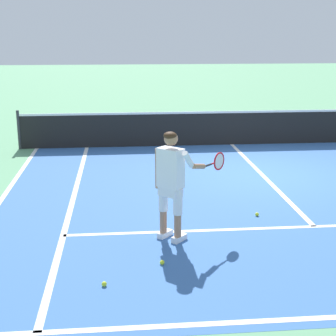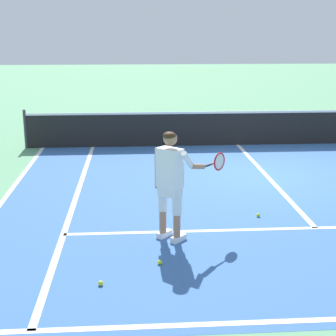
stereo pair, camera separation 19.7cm
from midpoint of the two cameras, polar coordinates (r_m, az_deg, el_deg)
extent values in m
plane|color=#609E70|center=(11.76, 9.94, -0.72)|extent=(80.00, 80.00, 0.00)
cube|color=#3866A8|center=(10.49, 11.89, -2.74)|extent=(10.98, 9.53, 0.00)
cube|color=white|center=(8.86, 15.36, -6.31)|extent=(8.23, 0.10, 0.01)
cube|color=white|center=(11.75, 9.97, -0.72)|extent=(0.10, 6.40, 0.01)
cube|color=white|center=(10.09, -11.09, -3.41)|extent=(0.10, 9.13, 0.01)
cube|color=white|center=(10.32, -18.71, -3.52)|extent=(0.10, 9.13, 0.01)
cylinder|color=#333338|center=(14.62, -16.67, 4.10)|extent=(0.08, 0.08, 1.07)
cube|color=black|center=(14.67, 6.80, 4.35)|extent=(11.84, 0.02, 0.91)
cube|color=white|center=(14.59, 6.86, 6.22)|extent=(11.84, 0.03, 0.06)
cube|color=white|center=(8.14, -1.04, -7.37)|extent=(0.27, 0.28, 0.09)
cube|color=white|center=(7.98, 0.54, -7.84)|extent=(0.27, 0.28, 0.09)
cylinder|color=#A37556|center=(8.02, -1.23, -5.97)|extent=(0.11, 0.11, 0.36)
cylinder|color=silver|center=(7.89, -1.25, -3.36)|extent=(0.14, 0.14, 0.41)
cylinder|color=#A37556|center=(7.86, 0.37, -6.42)|extent=(0.11, 0.11, 0.36)
cylinder|color=silver|center=(7.73, 0.37, -3.76)|extent=(0.14, 0.14, 0.41)
cube|color=silver|center=(7.76, -0.45, -2.40)|extent=(0.38, 0.38, 0.20)
cube|color=white|center=(7.67, -0.45, 0.02)|extent=(0.43, 0.42, 0.60)
cylinder|color=#A37556|center=(7.82, -1.83, -0.05)|extent=(0.09, 0.09, 0.62)
cylinder|color=white|center=(7.54, 1.55, 0.94)|extent=(0.24, 0.25, 0.29)
cylinder|color=#A37556|center=(7.72, 2.70, 0.19)|extent=(0.26, 0.27, 0.14)
sphere|color=#A37556|center=(7.57, -0.41, 3.29)|extent=(0.21, 0.21, 0.21)
ellipsoid|color=#382314|center=(7.55, -0.51, 3.64)|extent=(0.28, 0.28, 0.12)
cylinder|color=#232326|center=(7.90, 3.71, 0.28)|extent=(0.16, 0.17, 0.03)
cylinder|color=red|center=(8.02, 4.31, 0.50)|extent=(0.09, 0.09, 0.02)
torus|color=red|center=(8.17, 5.03, 0.76)|extent=(0.22, 0.23, 0.30)
cylinder|color=silver|center=(8.17, 5.03, 0.76)|extent=(0.17, 0.19, 0.25)
sphere|color=#CCE02D|center=(9.13, 9.28, -5.12)|extent=(0.07, 0.07, 0.07)
sphere|color=#CCE02D|center=(6.73, -7.98, -12.69)|extent=(0.07, 0.07, 0.07)
sphere|color=#CCE02D|center=(7.23, -1.45, -10.48)|extent=(0.07, 0.07, 0.07)
camera|label=1|loc=(0.10, -90.70, -0.19)|focal=54.69mm
camera|label=2|loc=(0.10, 89.30, 0.19)|focal=54.69mm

